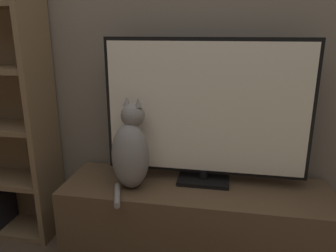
# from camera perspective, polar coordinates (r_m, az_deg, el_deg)

# --- Properties ---
(wall_back) EXTENTS (4.80, 0.05, 2.60)m
(wall_back) POSITION_cam_1_polar(r_m,az_deg,el_deg) (1.75, 6.38, 20.33)
(wall_back) COLOR #756B5B
(wall_back) RESTS_ON ground_plane
(tv_stand) EXTENTS (1.34, 0.41, 0.42)m
(tv_stand) POSITION_cam_1_polar(r_m,az_deg,el_deg) (1.78, 4.60, -16.52)
(tv_stand) COLOR brown
(tv_stand) RESTS_ON ground_plane
(tv) EXTENTS (1.01, 0.16, 0.73)m
(tv) POSITION_cam_1_polar(r_m,az_deg,el_deg) (1.61, 6.59, 2.52)
(tv) COLOR black
(tv) RESTS_ON tv_stand
(cat) EXTENTS (0.23, 0.32, 0.45)m
(cat) POSITION_cam_1_polar(r_m,az_deg,el_deg) (1.61, -6.45, -4.43)
(cat) COLOR gray
(cat) RESTS_ON tv_stand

